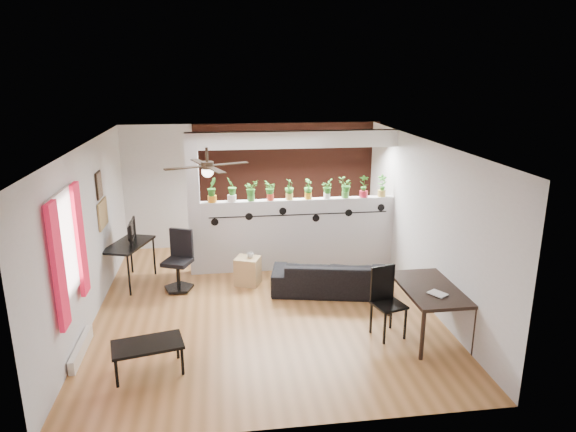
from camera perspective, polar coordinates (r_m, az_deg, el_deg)
The scene contains 31 objects.
room_shell at distance 7.95m, azimuth -2.83°, elevation -1.28°, with size 6.30×7.10×2.90m.
partition_wall at distance 9.65m, azimuth 1.18°, elevation -2.01°, with size 3.60×0.18×1.35m, color #BCBCC1.
ceiling_header at distance 9.25m, azimuth 1.24°, elevation 8.50°, with size 3.60×0.18×0.30m, color silver.
pier_column at distance 9.38m, azimuth -10.41°, elevation 1.17°, with size 0.22×0.20×2.60m, color #BCBCC1.
brick_panel at distance 10.89m, azimuth 0.00°, elevation 3.49°, with size 3.90×0.05×2.60m, color brown.
vine_decal at distance 9.44m, azimuth 1.29°, elevation 0.15°, with size 3.31×0.01×0.30m.
window_assembly at distance 6.99m, azimuth -23.34°, elevation -3.27°, with size 0.09×1.30×1.55m.
baseboard_heater at distance 7.54m, azimuth -22.01°, elevation -13.52°, with size 0.08×1.00×0.18m, color silver.
corkboard at distance 9.03m, azimuth -19.88°, elevation 0.22°, with size 0.03×0.60×0.45m, color olive.
framed_art at distance 8.87m, azimuth -20.26°, elevation 3.24°, with size 0.03×0.34×0.44m.
ceiling_fan at distance 7.39m, azimuth -8.95°, elevation 5.33°, with size 1.19×1.19×0.43m.
potted_plant_0 at distance 9.30m, azimuth -8.46°, elevation 2.94°, with size 0.23×0.27×0.44m.
potted_plant_1 at distance 9.30m, azimuth -6.30°, elevation 3.03°, with size 0.28×0.29×0.45m.
potted_plant_2 at distance 9.32m, azimuth -4.13°, elevation 2.91°, with size 0.24×0.23×0.38m.
potted_plant_3 at distance 9.35m, azimuth -1.98°, elevation 2.94°, with size 0.15×0.18×0.37m.
potted_plant_4 at distance 9.39m, azimuth 0.15°, elevation 3.06°, with size 0.19×0.22×0.39m.
potted_plant_5 at distance 9.44m, azimuth 2.27°, elevation 3.09°, with size 0.22×0.23×0.37m.
potted_plant_6 at distance 9.51m, azimuth 4.35°, elevation 3.10°, with size 0.18×0.20×0.36m.
potted_plant_7 at distance 9.59m, azimuth 6.41°, elevation 3.22°, with size 0.22×0.19×0.38m.
potted_plant_8 at distance 9.67m, azimuth 8.44°, elevation 3.40°, with size 0.27×0.24×0.43m.
potted_plant_9 at distance 9.78m, azimuth 10.42°, elevation 3.42°, with size 0.24×0.20×0.42m.
sofa at distance 8.77m, azimuth 4.65°, elevation -6.78°, with size 1.84×0.73×0.54m, color black.
cube_shelf at distance 9.09m, azimuth -4.50°, elevation -6.10°, with size 0.40×0.36×0.49m, color tan.
cup at distance 8.98m, azimuth -4.22°, elevation -4.36°, with size 0.12×0.12×0.09m, color gray.
computer_desk at distance 9.36m, azimuth -17.29°, elevation -3.35°, with size 0.84×1.15×0.74m.
monitor at distance 9.45m, azimuth -17.24°, elevation -2.06°, with size 0.06×0.36×0.20m, color black.
office_chair at distance 8.99m, azimuth -12.00°, elevation -5.26°, with size 0.56×0.57×1.02m.
dining_table at distance 7.54m, azimuth 15.63°, elevation -8.14°, with size 0.82×1.34×0.73m.
book at distance 7.21m, azimuth 15.88°, elevation -8.50°, with size 0.18×0.24×0.02m, color gray.
folding_chair at distance 7.44m, azimuth 10.78°, elevation -8.62°, with size 0.50×0.50×1.00m.
coffee_table at distance 6.77m, azimuth -15.35°, elevation -13.81°, with size 0.94×0.65×0.40m.
Camera 1 is at (-0.63, -7.56, 3.66)m, focal length 32.00 mm.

